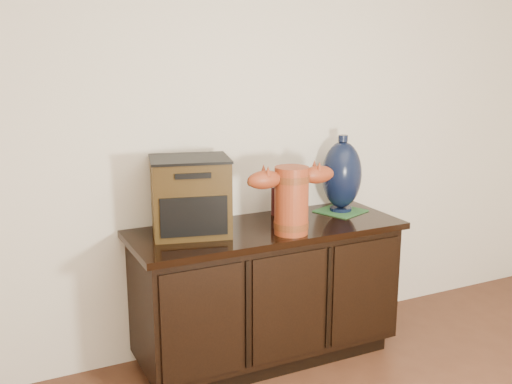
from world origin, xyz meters
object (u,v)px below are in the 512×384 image
terracotta_vessel (291,196)px  spray_can (277,199)px  lamp_base (342,175)px  tv_radio (190,196)px  sideboard (267,291)px

terracotta_vessel → spray_can: terracotta_vessel is taller
spray_can → terracotta_vessel: bearing=-106.0°
terracotta_vessel → lamp_base: (0.46, 0.24, 0.02)m
lamp_base → spray_can: bearing=164.4°
tv_radio → lamp_base: size_ratio=1.03×
sideboard → spray_can: spray_can is taller
terracotta_vessel → tv_radio: (-0.46, 0.22, 0.00)m
lamp_base → spray_can: 0.40m
sideboard → lamp_base: lamp_base is taller
lamp_base → spray_can: size_ratio=2.35×
sideboard → terracotta_vessel: (0.06, -0.16, 0.56)m
terracotta_vessel → spray_can: (0.10, 0.35, -0.10)m
lamp_base → terracotta_vessel: bearing=-152.2°
terracotta_vessel → tv_radio: tv_radio is taller
spray_can → sideboard: bearing=-129.9°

